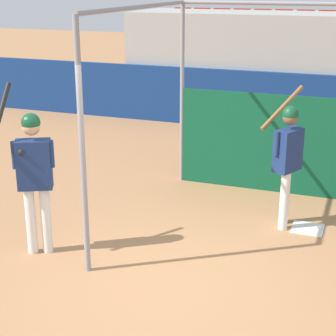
# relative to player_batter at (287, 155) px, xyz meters

# --- Properties ---
(ground_plane) EXTENTS (60.00, 60.00, 0.00)m
(ground_plane) POSITION_rel_player_batter_xyz_m (-1.09, -2.17, -1.06)
(ground_plane) COLOR #A8754C
(outfield_wall) EXTENTS (24.00, 0.12, 1.37)m
(outfield_wall) POSITION_rel_player_batter_xyz_m (-1.09, 5.29, -0.38)
(outfield_wall) COLOR navy
(outfield_wall) RESTS_ON ground
(bleacher_section) EXTENTS (7.60, 2.40, 2.65)m
(bleacher_section) POSITION_rel_player_batter_xyz_m (-1.09, 6.55, 0.26)
(bleacher_section) COLOR #9E9E99
(bleacher_section) RESTS_ON ground
(batting_cage) EXTENTS (3.12, 3.57, 3.06)m
(batting_cage) POSITION_rel_player_batter_xyz_m (-0.49, 0.71, 0.28)
(batting_cage) COLOR gray
(batting_cage) RESTS_ON ground
(home_plate) EXTENTS (0.44, 0.44, 0.02)m
(home_plate) POSITION_rel_player_batter_xyz_m (0.36, -0.01, -1.05)
(home_plate) COLOR white
(home_plate) RESTS_ON ground
(player_batter) EXTENTS (0.62, 0.94, 1.93)m
(player_batter) POSITION_rel_player_batter_xyz_m (0.00, 0.00, 0.00)
(player_batter) COLOR white
(player_batter) RESTS_ON ground
(player_waiting) EXTENTS (0.64, 0.65, 2.19)m
(player_waiting) POSITION_rel_player_batter_xyz_m (-2.83, -1.94, 0.07)
(player_waiting) COLOR white
(player_waiting) RESTS_ON ground
(baseball) EXTENTS (0.07, 0.07, 0.07)m
(baseball) POSITION_rel_player_batter_xyz_m (0.51, -0.01, -1.02)
(baseball) COLOR white
(baseball) RESTS_ON ground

